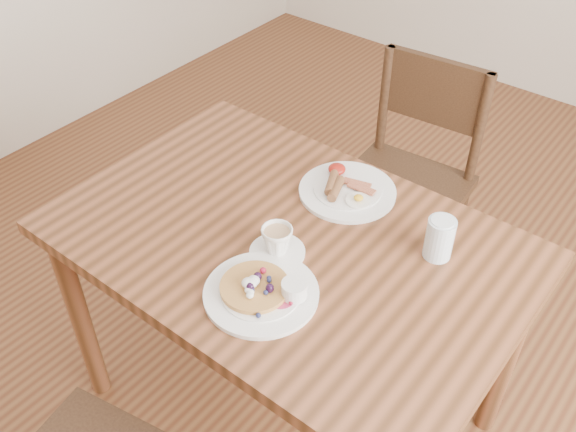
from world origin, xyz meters
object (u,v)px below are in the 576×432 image
(pancake_plate, at_px, (263,291))
(dining_table, at_px, (288,264))
(teacup_saucer, at_px, (277,243))
(breakfast_plate, at_px, (346,189))
(water_glass, at_px, (439,238))
(chair_far, at_px, (409,173))

(pancake_plate, bearing_deg, dining_table, 112.30)
(dining_table, height_order, teacup_saucer, teacup_saucer)
(breakfast_plate, bearing_deg, water_glass, -12.00)
(breakfast_plate, bearing_deg, dining_table, -92.93)
(pancake_plate, bearing_deg, teacup_saucer, 115.79)
(dining_table, distance_m, pancake_plate, 0.24)
(chair_far, relative_size, water_glass, 7.95)
(breakfast_plate, xyz_separation_m, teacup_saucer, (0.00, -0.31, 0.02))
(pancake_plate, distance_m, teacup_saucer, 0.15)
(dining_table, xyz_separation_m, water_glass, (0.33, 0.18, 0.15))
(pancake_plate, distance_m, breakfast_plate, 0.44)
(chair_far, bearing_deg, pancake_plate, 92.86)
(breakfast_plate, height_order, teacup_saucer, teacup_saucer)
(breakfast_plate, bearing_deg, pancake_plate, -81.28)
(water_glass, bearing_deg, chair_far, 123.25)
(chair_far, distance_m, water_glass, 0.76)
(dining_table, xyz_separation_m, breakfast_plate, (0.01, 0.24, 0.11))
(water_glass, bearing_deg, dining_table, -151.91)
(breakfast_plate, bearing_deg, chair_far, 96.66)
(dining_table, distance_m, breakfast_plate, 0.27)
(teacup_saucer, bearing_deg, water_glass, 37.55)
(dining_table, bearing_deg, chair_far, 93.56)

